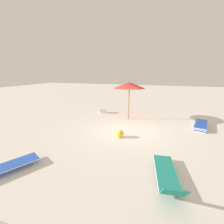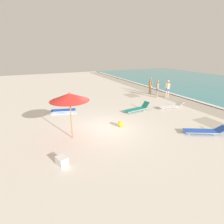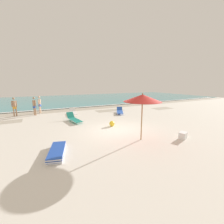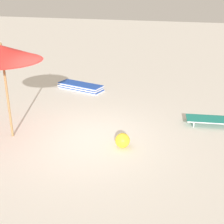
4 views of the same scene
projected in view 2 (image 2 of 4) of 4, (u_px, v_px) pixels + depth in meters
ground_plane at (102, 131)px, 10.54m from camera, size 60.00×60.00×0.16m
beach_umbrella at (69, 97)px, 8.74m from camera, size 2.00×2.00×2.55m
lounger_stack at (64, 111)px, 13.28m from camera, size 1.07×1.97×0.24m
sun_lounger_under_umbrella at (171, 106)px, 14.33m from camera, size 0.88×2.18×0.53m
sun_lounger_beside_umbrella at (137, 108)px, 13.66m from camera, size 0.89×2.21×0.62m
sun_lounger_near_water_left at (204, 131)px, 9.89m from camera, size 1.59×2.29×0.48m
beachgoer_wading_adult at (168, 88)px, 17.34m from camera, size 0.29×0.41×1.76m
beachgoer_shoreline_child at (157, 88)px, 17.40m from camera, size 0.32×0.38×1.76m
beachgoer_strolling_adult at (150, 85)px, 18.97m from camera, size 0.44×0.27×1.76m
beach_ball at (121, 124)px, 10.83m from camera, size 0.38×0.38×0.38m
cooler_box at (62, 161)px, 7.18m from camera, size 0.59×0.51×0.37m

